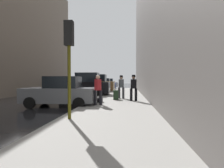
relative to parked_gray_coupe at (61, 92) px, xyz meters
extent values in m
plane|color=black|center=(-2.65, 0.34, -0.85)|extent=(120.00, 120.00, 0.00)
cube|color=gray|center=(3.35, 0.34, -0.77)|extent=(4.00, 40.00, 0.15)
cube|color=slate|center=(-0.05, 0.00, -0.16)|extent=(4.27, 2.00, 0.84)
cube|color=black|center=(0.15, 0.01, 0.59)|extent=(1.95, 1.64, 0.70)
cylinder|color=black|center=(-1.45, 0.87, -0.53)|extent=(0.65, 0.24, 0.64)
cylinder|color=black|center=(-1.38, -0.97, -0.53)|extent=(0.65, 0.24, 0.64)
cylinder|color=black|center=(1.28, 0.97, -0.53)|extent=(0.65, 0.24, 0.64)
cylinder|color=black|center=(1.35, -0.87, -0.53)|extent=(0.65, 0.24, 0.64)
cube|color=black|center=(-0.05, 6.33, -0.03)|extent=(4.63, 1.91, 1.10)
cube|color=black|center=(0.15, 6.33, 0.95)|extent=(2.10, 1.60, 0.90)
cylinder|color=black|center=(-1.56, 7.22, -0.53)|extent=(0.64, 0.23, 0.64)
cylinder|color=black|center=(-1.53, 5.38, -0.53)|extent=(0.64, 0.23, 0.64)
cylinder|color=black|center=(1.43, 7.27, -0.53)|extent=(0.64, 0.23, 0.64)
cylinder|color=black|center=(1.46, 5.43, -0.53)|extent=(0.64, 0.23, 0.64)
cube|color=brown|center=(-0.05, 11.87, -0.03)|extent=(4.63, 1.92, 1.10)
cube|color=black|center=(0.15, 11.86, 0.95)|extent=(2.10, 1.60, 0.90)
cylinder|color=black|center=(-1.53, 12.81, -0.53)|extent=(0.64, 0.23, 0.64)
cylinder|color=black|center=(-1.56, 10.97, -0.53)|extent=(0.64, 0.23, 0.64)
cylinder|color=black|center=(1.46, 12.76, -0.53)|extent=(0.64, 0.23, 0.64)
cylinder|color=black|center=(1.43, 10.92, -0.53)|extent=(0.64, 0.23, 0.64)
cube|color=navy|center=(-0.05, 17.23, -0.16)|extent=(4.27, 2.00, 0.84)
cube|color=black|center=(0.15, 17.23, 0.59)|extent=(1.95, 1.63, 0.70)
cylinder|color=black|center=(-1.45, 18.09, -0.53)|extent=(0.65, 0.24, 0.64)
cylinder|color=black|center=(-1.38, 16.25, -0.53)|extent=(0.65, 0.24, 0.64)
cylinder|color=black|center=(1.28, 18.20, -0.53)|extent=(0.65, 0.24, 0.64)
cylinder|color=black|center=(1.35, 16.36, -0.53)|extent=(0.65, 0.24, 0.64)
cube|color=#B7BABF|center=(-0.05, 23.05, -0.16)|extent=(4.24, 1.94, 0.84)
cube|color=black|center=(0.15, 23.05, 0.59)|extent=(1.93, 1.61, 0.70)
cylinder|color=black|center=(-1.43, 23.93, -0.53)|extent=(0.64, 0.23, 0.64)
cylinder|color=black|center=(-1.39, 22.10, -0.53)|extent=(0.64, 0.23, 0.64)
cylinder|color=black|center=(1.30, 24.00, -0.53)|extent=(0.64, 0.23, 0.64)
cylinder|color=black|center=(1.34, 22.16, -0.53)|extent=(0.64, 0.23, 0.64)
cylinder|color=red|center=(1.80, 7.80, -0.42)|extent=(0.22, 0.22, 0.55)
sphere|color=red|center=(1.80, 7.80, -0.09)|extent=(0.20, 0.20, 0.20)
cylinder|color=red|center=(1.64, 7.80, -0.40)|extent=(0.10, 0.09, 0.09)
cylinder|color=red|center=(1.96, 7.80, -0.40)|extent=(0.10, 0.09, 0.09)
cylinder|color=#514C0F|center=(1.85, -3.83, 1.10)|extent=(0.12, 0.12, 3.60)
cube|color=black|center=(1.85, -3.83, 2.45)|extent=(0.32, 0.24, 0.90)
sphere|color=red|center=(1.85, -3.69, 2.73)|extent=(0.14, 0.14, 0.14)
sphere|color=yellow|center=(1.85, -3.69, 2.45)|extent=(0.14, 0.14, 0.14)
sphere|color=green|center=(1.85, -3.69, 2.17)|extent=(0.14, 0.14, 0.14)
cylinder|color=#333338|center=(3.33, 3.34, -0.27)|extent=(0.19, 0.19, 0.85)
cylinder|color=#333338|center=(3.65, 3.33, -0.27)|extent=(0.19, 0.19, 0.85)
cylinder|color=#4C5156|center=(3.49, 3.33, 0.46)|extent=(0.41, 0.41, 0.62)
sphere|color=tan|center=(3.49, 3.33, 0.89)|extent=(0.24, 0.24, 0.24)
cylinder|color=black|center=(3.49, 3.33, 0.96)|extent=(0.34, 0.34, 0.02)
cylinder|color=black|center=(3.49, 3.33, 1.02)|extent=(0.23, 0.23, 0.11)
cylinder|color=black|center=(4.23, 1.85, -0.27)|extent=(0.20, 0.20, 0.85)
cylinder|color=black|center=(4.54, 1.82, -0.27)|extent=(0.20, 0.20, 0.85)
cylinder|color=black|center=(4.38, 1.84, 0.46)|extent=(0.44, 0.44, 0.62)
sphere|color=tan|center=(4.38, 1.84, 0.89)|extent=(0.24, 0.24, 0.24)
cylinder|color=black|center=(4.38, 1.84, 0.96)|extent=(0.34, 0.34, 0.02)
cylinder|color=black|center=(4.38, 1.84, 1.02)|extent=(0.23, 0.23, 0.11)
cylinder|color=black|center=(2.44, -0.17, -0.27)|extent=(0.22, 0.22, 0.85)
cylinder|color=black|center=(2.13, -0.26, -0.27)|extent=(0.22, 0.22, 0.85)
cylinder|color=#A51E23|center=(2.29, -0.22, 0.46)|extent=(0.49, 0.49, 0.62)
sphere|color=beige|center=(2.29, -0.22, 0.89)|extent=(0.24, 0.24, 0.24)
cube|color=black|center=(3.12, 2.57, -0.36)|extent=(0.41, 0.59, 0.68)
cylinder|color=#333333|center=(3.12, 2.57, 0.16)|extent=(0.02, 0.02, 0.36)
cube|color=black|center=(2.22, 0.94, -0.56)|extent=(0.32, 0.44, 0.28)
camera|label=1|loc=(4.02, -10.08, 0.76)|focal=28.00mm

